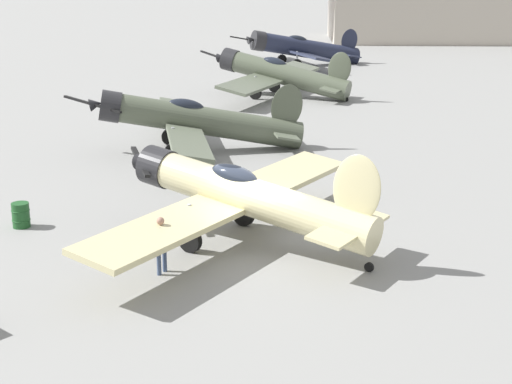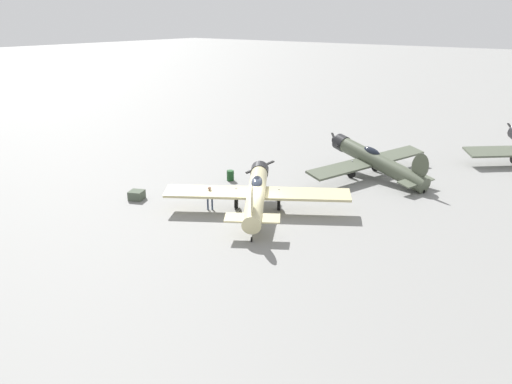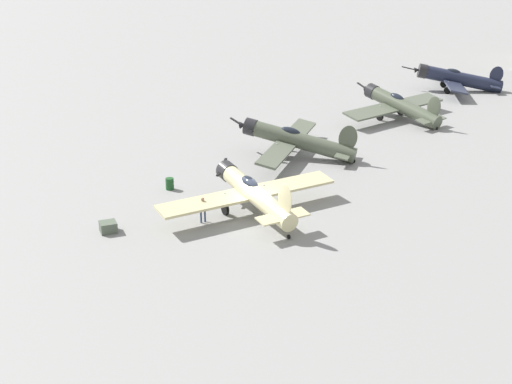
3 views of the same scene
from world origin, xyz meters
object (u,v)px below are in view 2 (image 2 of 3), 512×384
object	(u,v)px
fuel_drum	(230,175)
airplane_foreground	(256,192)
airplane_mid_apron	(375,161)
ground_crew_mechanic	(210,196)
equipment_crate	(137,195)

from	to	relation	value
fuel_drum	airplane_foreground	bearing A→B (deg)	-126.39
airplane_mid_apron	ground_crew_mechanic	distance (m)	15.07
airplane_mid_apron	fuel_drum	distance (m)	12.13
ground_crew_mechanic	equipment_crate	distance (m)	6.06
airplane_foreground	ground_crew_mechanic	world-z (taller)	airplane_foreground
airplane_foreground	fuel_drum	bearing A→B (deg)	20.23
airplane_foreground	ground_crew_mechanic	distance (m)	3.43
ground_crew_mechanic	fuel_drum	world-z (taller)	ground_crew_mechanic
airplane_foreground	ground_crew_mechanic	bearing A→B (deg)	79.46
airplane_foreground	equipment_crate	distance (m)	9.47
airplane_foreground	airplane_mid_apron	world-z (taller)	airplane_foreground
equipment_crate	airplane_foreground	bearing A→B (deg)	-70.87
airplane_foreground	equipment_crate	size ratio (longest dim) A/B	8.79
airplane_foreground	equipment_crate	xyz separation A→B (m)	(-3.08, 8.87, -1.27)
airplane_mid_apron	fuel_drum	bearing A→B (deg)	56.02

